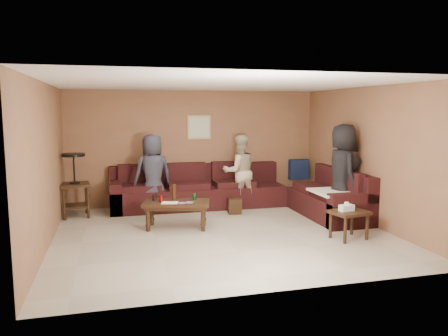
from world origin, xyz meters
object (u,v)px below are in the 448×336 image
(coffee_table, at_px, (176,205))
(side_table_right, at_px, (349,215))
(waste_bin, at_px, (234,206))
(person_right, at_px, (343,173))
(sectional_sofa, at_px, (242,195))
(person_left, at_px, (153,174))
(end_table_left, at_px, (75,184))
(person_middle, at_px, (240,171))

(coffee_table, distance_m, side_table_right, 2.93)
(waste_bin, xyz_separation_m, person_right, (1.82, -1.02, 0.76))
(sectional_sofa, height_order, side_table_right, sectional_sofa)
(coffee_table, relative_size, person_left, 0.78)
(end_table_left, relative_size, person_middle, 0.80)
(sectional_sofa, distance_m, person_right, 2.09)
(person_right, bearing_deg, waste_bin, 67.68)
(end_table_left, relative_size, side_table_right, 1.93)
(sectional_sofa, distance_m, person_left, 1.89)
(coffee_table, relative_size, waste_bin, 4.09)
(end_table_left, xyz_separation_m, waste_bin, (3.09, -0.51, -0.50))
(coffee_table, bearing_deg, sectional_sofa, 33.42)
(coffee_table, bearing_deg, end_table_left, 143.68)
(waste_bin, distance_m, person_middle, 0.84)
(coffee_table, xyz_separation_m, side_table_right, (2.60, -1.35, -0.00))
(side_table_right, distance_m, person_middle, 2.88)
(person_middle, xyz_separation_m, person_right, (1.57, -1.51, 0.13))
(end_table_left, distance_m, side_table_right, 5.15)
(person_middle, height_order, person_right, person_right)
(coffee_table, bearing_deg, person_right, -3.98)
(person_left, relative_size, person_right, 0.88)
(side_table_right, xyz_separation_m, person_right, (0.51, 1.13, 0.51))
(person_left, xyz_separation_m, person_right, (3.40, -1.52, 0.11))
(waste_bin, bearing_deg, sectional_sofa, 40.90)
(person_left, bearing_deg, end_table_left, -15.98)
(sectional_sofa, bearing_deg, end_table_left, 174.54)
(coffee_table, xyz_separation_m, person_middle, (1.55, 1.30, 0.37))
(waste_bin, height_order, person_right, person_right)
(sectional_sofa, relative_size, end_table_left, 3.73)
(sectional_sofa, height_order, end_table_left, end_table_left)
(person_left, distance_m, person_middle, 1.83)
(coffee_table, xyz_separation_m, end_table_left, (-1.79, 1.32, 0.24))
(end_table_left, relative_size, person_left, 0.78)
(coffee_table, relative_size, side_table_right, 1.95)
(side_table_right, bearing_deg, waste_bin, 121.18)
(side_table_right, relative_size, waste_bin, 2.10)
(sectional_sofa, relative_size, coffee_table, 3.70)
(coffee_table, xyz_separation_m, person_left, (-0.29, 1.30, 0.39))
(end_table_left, distance_m, person_middle, 3.34)
(person_middle, distance_m, person_right, 2.18)
(coffee_table, distance_m, person_right, 3.16)
(sectional_sofa, bearing_deg, person_right, -37.41)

